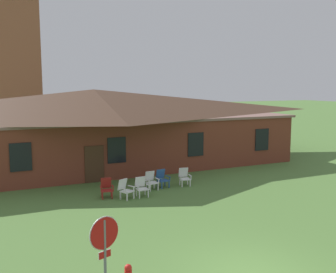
{
  "coord_description": "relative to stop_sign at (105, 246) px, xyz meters",
  "views": [
    {
      "loc": [
        -6.63,
        -8.62,
        5.48
      ],
      "look_at": [
        1.07,
        7.98,
        3.06
      ],
      "focal_mm": 41.63,
      "sensor_mm": 36.0,
      "label": 1
    }
  ],
  "objects": [
    {
      "name": "lawn_chair_by_porch",
      "position": [
        2.78,
        9.65,
        -1.25
      ],
      "size": [
        0.71,
        0.75,
        0.96
      ],
      "color": "maroon",
      "rests_on": "ground"
    },
    {
      "name": "lawn_chair_far_side",
      "position": [
        7.31,
        10.1,
        -1.25
      ],
      "size": [
        0.71,
        0.75,
        0.96
      ],
      "color": "white",
      "rests_on": "ground"
    },
    {
      "name": "brick_building",
      "position": [
        4.33,
        17.87,
        0.9
      ],
      "size": [
        27.04,
        10.4,
        5.19
      ],
      "color": "brown",
      "rests_on": "ground"
    },
    {
      "name": "lawn_chair_middle",
      "position": [
        5.33,
        10.09,
        -1.25
      ],
      "size": [
        0.68,
        0.71,
        0.96
      ],
      "color": "white",
      "rests_on": "ground"
    },
    {
      "name": "lawn_chair_right_end",
      "position": [
        6.06,
        10.29,
        -1.25
      ],
      "size": [
        0.69,
        0.72,
        0.96
      ],
      "color": "#2D5693",
      "rests_on": "ground"
    },
    {
      "name": "lawn_chair_left_end",
      "position": [
        4.42,
        9.13,
        -1.25
      ],
      "size": [
        0.65,
        0.67,
        0.96
      ],
      "color": "white",
      "rests_on": "ground"
    },
    {
      "name": "lawn_chair_near_door",
      "position": [
        3.55,
        9.07,
        -1.25
      ],
      "size": [
        0.81,
        0.85,
        0.96
      ],
      "color": "white",
      "rests_on": "ground"
    },
    {
      "name": "stop_sign",
      "position": [
        0.0,
        0.0,
        0.0
      ],
      "size": [
        0.77,
        0.3,
        2.47
      ],
      "color": "slate",
      "rests_on": "ground"
    },
    {
      "name": "dome_tower",
      "position": [
        0.81,
        37.89,
        7.81
      ],
      "size": [
        5.18,
        5.18,
        20.76
      ],
      "color": "#93563D",
      "rests_on": "ground"
    }
  ]
}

